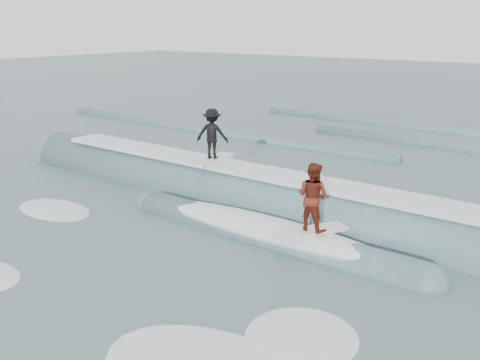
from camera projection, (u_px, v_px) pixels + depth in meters
The scene contains 6 objects.
ground at pixel (126, 265), 13.23m from camera, with size 160.00×160.00×0.00m, color #3C5058.
breaking_wave at pixel (259, 208), 17.21m from camera, with size 23.61×3.92×2.29m.
surfer_black at pixel (212, 136), 18.11m from camera, with size 1.26×2.04×1.80m.
surfer_red at pixel (312, 200), 13.61m from camera, with size 1.40×2.03×1.89m.
whitewater at pixel (141, 297), 11.65m from camera, with size 13.19×5.81×0.10m.
far_swells at pixel (392, 143), 26.87m from camera, with size 37.81×8.65×0.80m.
Camera 1 is at (9.58, -7.93, 5.73)m, focal length 40.00 mm.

